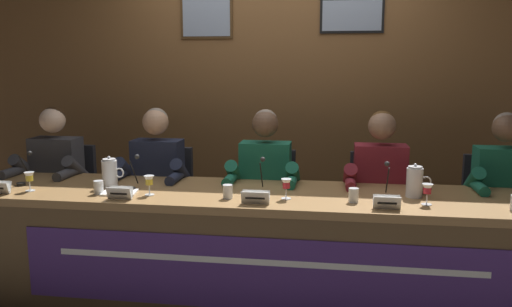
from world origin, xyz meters
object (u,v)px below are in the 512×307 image
object	(u,v)px
nameplate_right	(387,202)
conference_table	(254,231)
water_cup_right	(354,196)
water_pitcher_right_side	(415,182)
juice_glass_center	(286,185)
microphone_center	(261,181)
panelist_far_left	(52,175)
panelist_far_right	(505,190)
juice_glass_far_left	(29,178)
chair_center	(267,212)
juice_glass_left	(149,182)
nameplate_center	(255,197)
chair_left	(164,208)
microphone_far_left	(24,174)
chair_right	(377,217)
chair_far_right	(493,221)
document_stack_left	(120,192)
panelist_left	(154,179)
juice_glass_right	(427,190)
nameplate_left	(120,193)
panelist_right	(381,186)
water_cup_center	(228,192)
water_cup_left	(99,188)
microphone_right	(388,187)
panelist_center	(264,182)
chair_far_left	(67,204)
water_pitcher_left_side	(110,173)
microphone_left	(133,178)

from	to	relation	value
nameplate_right	conference_table	bearing A→B (deg)	167.88
water_cup_right	water_pitcher_right_side	world-z (taller)	water_pitcher_right_side
juice_glass_center	microphone_center	xyz separation A→B (m)	(-0.17, 0.13, -0.01)
conference_table	nameplate_right	xyz separation A→B (m)	(0.78, -0.17, 0.26)
panelist_far_left	panelist_far_right	xyz separation A→B (m)	(3.24, 0.00, 0.00)
juice_glass_far_left	chair_center	xyz separation A→B (m)	(1.44, 0.76, -0.38)
juice_glass_left	nameplate_center	xyz separation A→B (m)	(0.68, -0.11, -0.05)
chair_left	nameplate_right	distance (m)	1.85
microphone_far_left	water_cup_right	world-z (taller)	microphone_far_left
chair_right	chair_far_right	distance (m)	0.81
juice_glass_left	document_stack_left	bearing A→B (deg)	176.52
panelist_left	water_cup_right	world-z (taller)	panelist_left
juice_glass_center	water_cup_right	world-z (taller)	juice_glass_center
panelist_far_left	juice_glass_right	world-z (taller)	panelist_far_left
nameplate_left	document_stack_left	distance (m)	0.16
nameplate_left	document_stack_left	xyz separation A→B (m)	(-0.06, 0.14, -0.03)
microphone_center	chair_right	distance (m)	1.04
juice_glass_left	panelist_right	world-z (taller)	panelist_right
panelist_left	water_cup_center	bearing A→B (deg)	-40.29
juice_glass_far_left	juice_glass_center	distance (m)	1.65
panelist_far_left	juice_glass_right	distance (m)	2.70
juice_glass_left	panelist_far_right	distance (m)	2.33
panelist_far_right	water_cup_left	bearing A→B (deg)	-167.53
nameplate_center	microphone_right	size ratio (longest dim) A/B	0.76
chair_right	document_stack_left	world-z (taller)	chair_right
water_cup_center	nameplate_center	bearing A→B (deg)	-29.15
panelist_center	chair_left	bearing A→B (deg)	166.20
nameplate_left	nameplate_center	size ratio (longest dim) A/B	0.92
nameplate_center	chair_far_left	bearing A→B (deg)	152.46
chair_right	water_pitcher_right_side	bearing A→B (deg)	-72.96
chair_far_left	panelist_far_left	bearing A→B (deg)	-90.00
water_cup_right	chair_far_left	bearing A→B (deg)	161.67
chair_center	chair_right	distance (m)	0.81
chair_far_left	panelist_right	bearing A→B (deg)	-4.68
microphone_far_left	chair_right	size ratio (longest dim) A/B	0.24
juice_glass_far_left	juice_glass_left	xyz separation A→B (m)	(0.80, 0.01, 0.00)
chair_far_left	microphone_far_left	bearing A→B (deg)	-87.15
water_pitcher_left_side	water_pitcher_right_side	bearing A→B (deg)	0.92
chair_right	microphone_left	bearing A→B (deg)	-159.09
water_pitcher_right_side	microphone_center	bearing A→B (deg)	-178.05
juice_glass_left	panelist_far_right	world-z (taller)	panelist_far_right
water_cup_left	juice_glass_far_left	bearing A→B (deg)	179.06
chair_right	water_cup_right	size ratio (longest dim) A/B	10.49
panelist_far_left	panelist_left	bearing A→B (deg)	0.00
conference_table	juice_glass_center	bearing A→B (deg)	-5.89
water_cup_center	nameplate_right	xyz separation A→B (m)	(0.93, -0.10, 0.00)
chair_center	juice_glass_far_left	bearing A→B (deg)	-152.10
panelist_left	microphone_left	xyz separation A→B (m)	(0.00, -0.42, 0.10)
water_cup_center	juice_glass_right	size ratio (longest dim) A/B	0.69
conference_table	water_cup_center	world-z (taller)	water_cup_center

